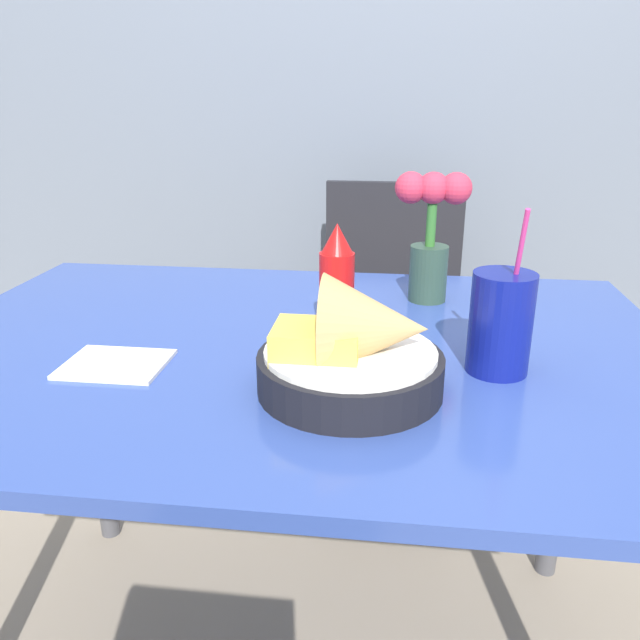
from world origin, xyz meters
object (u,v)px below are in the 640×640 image
object	(u,v)px
chair_far_window	(391,313)
food_basket	(357,352)
flower_vase	(431,230)
drink_cup	(500,326)
ketchup_bottle	(337,285)

from	to	relation	value
chair_far_window	food_basket	bearing A→B (deg)	-92.28
food_basket	flower_vase	bearing A→B (deg)	75.23
flower_vase	drink_cup	bearing A→B (deg)	-74.66
food_basket	ketchup_bottle	bearing A→B (deg)	103.84
food_basket	drink_cup	xyz separation A→B (m)	(0.20, 0.09, 0.01)
ketchup_bottle	flower_vase	size ratio (longest dim) A/B	0.78
ketchup_bottle	drink_cup	size ratio (longest dim) A/B	0.79
ketchup_bottle	drink_cup	bearing A→B (deg)	-22.05
flower_vase	chair_far_window	bearing A→B (deg)	97.60
ketchup_bottle	drink_cup	xyz separation A→B (m)	(0.25, -0.10, -0.02)
chair_far_window	ketchup_bottle	world-z (taller)	ketchup_bottle
food_basket	flower_vase	xyz separation A→B (m)	(0.11, 0.42, 0.08)
chair_far_window	ketchup_bottle	size ratio (longest dim) A/B	4.57
chair_far_window	drink_cup	world-z (taller)	drink_cup
flower_vase	food_basket	bearing A→B (deg)	-104.77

